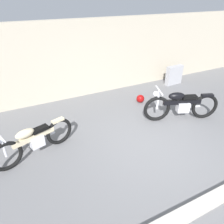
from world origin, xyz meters
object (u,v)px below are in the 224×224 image
motorcycle_cream (34,140)px  motorcycle_black (181,105)px  stone_marker (174,75)px  helmet (140,99)px

motorcycle_cream → motorcycle_black: motorcycle_black is taller
stone_marker → motorcycle_cream: size_ratio=0.40×
stone_marker → helmet: 2.31m
helmet → motorcycle_cream: bearing=-161.9°
helmet → motorcycle_black: bearing=-74.3°
stone_marker → motorcycle_cream: motorcycle_cream is taller
stone_marker → helmet: (-2.15, -0.80, -0.25)m
stone_marker → motorcycle_black: motorcycle_black is taller
motorcycle_cream → stone_marker: bearing=-179.2°
motorcycle_black → stone_marker: bearing=-106.6°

